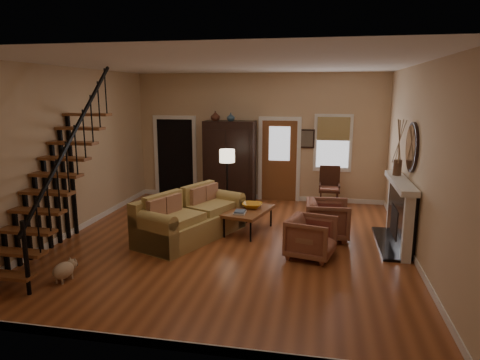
% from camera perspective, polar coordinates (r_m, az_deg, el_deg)
% --- Properties ---
extents(room, '(7.00, 7.33, 3.30)m').
position_cam_1_polar(room, '(9.63, -1.47, 3.80)').
color(room, '#964C26').
rests_on(room, ground).
extents(staircase, '(0.94, 2.80, 3.20)m').
position_cam_1_polar(staircase, '(7.75, -24.00, 1.58)').
color(staircase, brown).
rests_on(staircase, ground).
extents(fireplace, '(0.33, 1.95, 2.30)m').
position_cam_1_polar(fireplace, '(8.45, 20.79, -3.39)').
color(fireplace, black).
rests_on(fireplace, ground).
extents(armoire, '(1.30, 0.60, 2.10)m').
position_cam_1_polar(armoire, '(11.09, -1.36, 2.47)').
color(armoire, black).
rests_on(armoire, ground).
extents(vase_a, '(0.24, 0.24, 0.25)m').
position_cam_1_polar(vase_a, '(10.95, -3.31, 8.52)').
color(vase_a, '#4C2619').
rests_on(vase_a, armoire).
extents(vase_b, '(0.20, 0.20, 0.21)m').
position_cam_1_polar(vase_b, '(10.86, -1.24, 8.41)').
color(vase_b, '#334C60').
rests_on(vase_b, armoire).
extents(sofa, '(1.84, 2.54, 0.87)m').
position_cam_1_polar(sofa, '(8.45, -6.49, -4.82)').
color(sofa, tan).
rests_on(sofa, ground).
extents(coffee_table, '(1.00, 1.36, 0.47)m').
position_cam_1_polar(coffee_table, '(8.79, 1.14, -5.44)').
color(coffee_table, brown).
rests_on(coffee_table, ground).
extents(bowl, '(0.42, 0.42, 0.10)m').
position_cam_1_polar(bowl, '(8.85, 1.63, -3.41)').
color(bowl, orange).
rests_on(bowl, coffee_table).
extents(books, '(0.22, 0.31, 0.06)m').
position_cam_1_polar(books, '(8.46, -0.01, -4.28)').
color(books, beige).
rests_on(books, coffee_table).
extents(armchair_left, '(0.95, 0.93, 0.71)m').
position_cam_1_polar(armchair_left, '(7.55, 9.47, -7.56)').
color(armchair_left, brown).
rests_on(armchair_left, ground).
extents(armchair_right, '(0.87, 0.84, 0.76)m').
position_cam_1_polar(armchair_right, '(8.54, 11.60, -5.19)').
color(armchair_right, brown).
rests_on(armchair_right, ground).
extents(floor_lamp, '(0.39, 0.39, 1.54)m').
position_cam_1_polar(floor_lamp, '(9.87, -1.71, -0.34)').
color(floor_lamp, black).
rests_on(floor_lamp, ground).
extents(side_chair, '(0.54, 0.54, 1.02)m').
position_cam_1_polar(side_chair, '(10.75, 11.82, -1.00)').
color(side_chair, '#3C1E13').
rests_on(side_chair, ground).
extents(dog, '(0.31, 0.45, 0.30)m').
position_cam_1_polar(dog, '(7.14, -22.48, -11.23)').
color(dog, '#CBAE8A').
rests_on(dog, ground).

